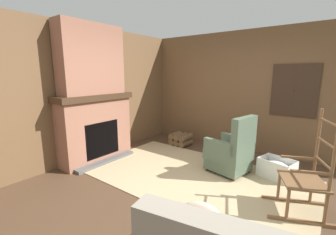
# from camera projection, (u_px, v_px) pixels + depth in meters

# --- Properties ---
(ground_plane) EXTENTS (14.00, 14.00, 0.00)m
(ground_plane) POSITION_uv_depth(u_px,v_px,m) (190.00, 193.00, 3.25)
(ground_plane) COLOR #4C3523
(wood_panel_wall_left) EXTENTS (0.06, 5.37, 2.62)m
(wood_panel_wall_left) POSITION_uv_depth(u_px,v_px,m) (86.00, 94.00, 4.42)
(wood_panel_wall_left) COLOR brown
(wood_panel_wall_left) RESTS_ON ground
(wood_panel_wall_back) EXTENTS (5.37, 0.09, 2.62)m
(wood_panel_wall_back) POSITION_uv_depth(u_px,v_px,m) (250.00, 92.00, 4.87)
(wood_panel_wall_back) COLOR brown
(wood_panel_wall_back) RESTS_ON ground
(fireplace_hearth) EXTENTS (0.62, 1.53, 1.32)m
(fireplace_hearth) POSITION_uv_depth(u_px,v_px,m) (96.00, 128.00, 4.40)
(fireplace_hearth) COLOR #93604C
(fireplace_hearth) RESTS_ON ground
(chimney_breast) EXTENTS (0.36, 1.26, 1.28)m
(chimney_breast) POSITION_uv_depth(u_px,v_px,m) (91.00, 60.00, 4.15)
(chimney_breast) COLOR #93604C
(chimney_breast) RESTS_ON fireplace_hearth
(area_rug) EXTENTS (3.63, 2.13, 0.01)m
(area_rug) POSITION_uv_depth(u_px,v_px,m) (194.00, 176.00, 3.80)
(area_rug) COLOR tan
(area_rug) RESTS_ON ground
(armchair) EXTENTS (0.76, 0.71, 1.03)m
(armchair) POSITION_uv_depth(u_px,v_px,m) (231.00, 153.00, 3.85)
(armchair) COLOR #516651
(armchair) RESTS_ON ground
(rocking_chair) EXTENTS (0.93, 0.77, 1.29)m
(rocking_chair) POSITION_uv_depth(u_px,v_px,m) (306.00, 181.00, 2.71)
(rocking_chair) COLOR brown
(rocking_chair) RESTS_ON ground
(firewood_stack) EXTENTS (0.49, 0.41, 0.29)m
(firewood_stack) POSITION_uv_depth(u_px,v_px,m) (180.00, 139.00, 5.41)
(firewood_stack) COLOR brown
(firewood_stack) RESTS_ON ground
(laundry_basket) EXTENTS (0.60, 0.50, 0.32)m
(laundry_basket) POSITION_uv_depth(u_px,v_px,m) (277.00, 168.00, 3.72)
(laundry_basket) COLOR white
(laundry_basket) RESTS_ON ground
(oil_lamp_vase) EXTENTS (0.13, 0.13, 0.31)m
(oil_lamp_vase) POSITION_uv_depth(u_px,v_px,m) (78.00, 89.00, 4.06)
(oil_lamp_vase) COLOR silver
(oil_lamp_vase) RESTS_ON fireplace_hearth
(storage_case) EXTENTS (0.13, 0.22, 0.14)m
(storage_case) POSITION_uv_depth(u_px,v_px,m) (107.00, 89.00, 4.57)
(storage_case) COLOR black
(storage_case) RESTS_ON fireplace_hearth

